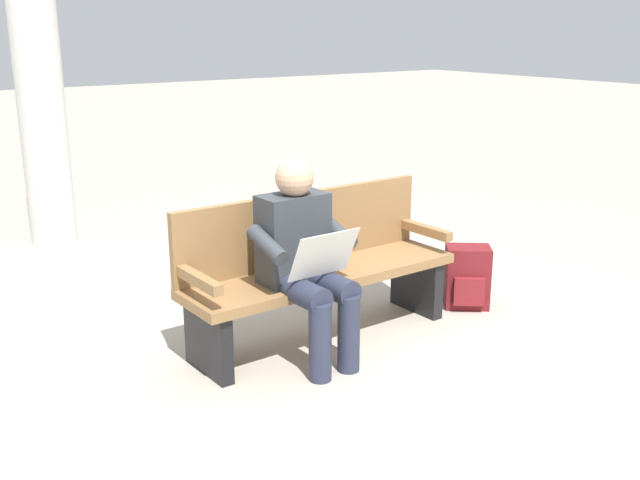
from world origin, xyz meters
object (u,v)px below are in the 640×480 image
person_seated (304,256)px  support_pillar (34,36)px  backpack (467,278)px  bench_near (316,266)px

person_seated → support_pillar: size_ratio=0.33×
person_seated → backpack: (-1.38, -0.04, -0.42)m
person_seated → support_pillar: (0.48, -3.35, 1.17)m
person_seated → backpack: size_ratio=2.73×
backpack → support_pillar: (1.86, -3.31, 1.59)m
person_seated → support_pillar: support_pillar is taller
support_pillar → bench_near: bearing=103.1°
backpack → support_pillar: size_ratio=0.12×
bench_near → backpack: size_ratio=4.19×
backpack → person_seated: bearing=1.6°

